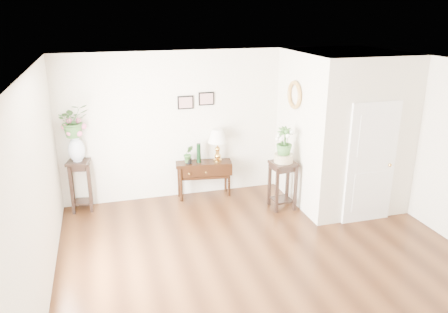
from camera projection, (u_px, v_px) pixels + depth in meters
name	position (u px, v px, depth m)	size (l,w,h in m)	color
floor	(269.00, 261.00, 6.39)	(6.00, 5.50, 0.02)	#4E2B15
ceiling	(276.00, 68.00, 5.48)	(6.00, 5.50, 0.02)	white
wall_back	(219.00, 123.00, 8.44)	(6.00, 0.02, 2.80)	white
wall_front	(403.00, 292.00, 3.43)	(6.00, 0.02, 2.80)	white
wall_left	(36.00, 197.00, 5.16)	(0.02, 5.50, 2.80)	white
partition	(342.00, 128.00, 8.09)	(1.80, 1.95, 2.80)	white
door	(371.00, 164.00, 7.30)	(0.90, 0.05, 2.10)	white
art_print_left	(186.00, 103.00, 8.11)	(0.30, 0.02, 0.25)	black
art_print_right	(206.00, 99.00, 8.19)	(0.30, 0.02, 0.25)	black
wall_ornament	(294.00, 95.00, 7.75)	(0.51, 0.51, 0.07)	gold
console_table	(204.00, 179.00, 8.50)	(1.07, 0.36, 0.71)	black
table_lamp	(218.00, 143.00, 8.34)	(0.36, 0.36, 0.64)	gold
green_vase	(199.00, 154.00, 8.30)	(0.08, 0.08, 0.38)	black
potted_plant	(188.00, 155.00, 8.25)	(0.19, 0.15, 0.34)	#36652C
plant_stand_a	(81.00, 185.00, 7.89)	(0.37, 0.37, 0.95)	black
porcelain_vase	(76.00, 149.00, 7.66)	(0.29, 0.29, 0.50)	silver
lily_arrangement	(74.00, 123.00, 7.51)	(0.53, 0.46, 0.58)	#36652C
plant_stand_b	(282.00, 185.00, 7.98)	(0.42, 0.42, 0.89)	black
ceramic_bowl	(284.00, 158.00, 7.81)	(0.34, 0.34, 0.15)	#BFB489
narcissus	(284.00, 142.00, 7.72)	(0.29, 0.29, 0.53)	#36652C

